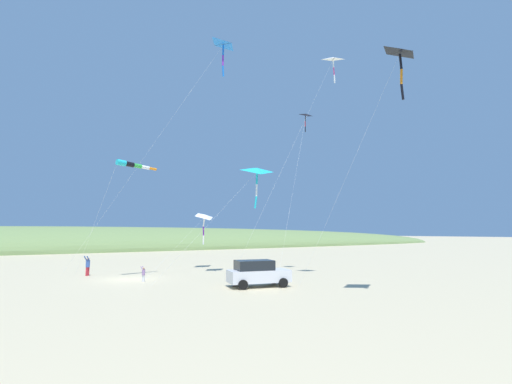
# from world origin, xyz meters

# --- Properties ---
(ground_plane) EXTENTS (600.00, 600.00, 0.00)m
(ground_plane) POSITION_xyz_m (0.00, 0.00, 0.00)
(ground_plane) COLOR #C6B58C
(dune_ridge_grassy) EXTENTS (28.00, 240.00, 10.01)m
(dune_ridge_grassy) POSITION_xyz_m (55.00, 0.00, 0.00)
(dune_ridge_grassy) COLOR #6B844C
(dune_ridge_grassy) RESTS_ON ground_plane
(parked_car) EXTENTS (2.76, 4.59, 1.85)m
(parked_car) POSITION_xyz_m (-8.85, -6.85, 0.95)
(parked_car) COLOR silver
(parked_car) RESTS_ON ground_plane
(cooler_box) EXTENTS (0.62, 0.42, 0.42)m
(cooler_box) POSITION_xyz_m (-6.06, -7.36, 0.21)
(cooler_box) COLOR white
(cooler_box) RESTS_ON ground_plane
(person_adult_flyer) EXTENTS (0.61, 0.63, 1.75)m
(person_adult_flyer) POSITION_xyz_m (4.34, 2.66, 0.95)
(person_adult_flyer) COLOR #B72833
(person_adult_flyer) RESTS_ON ground_plane
(person_child_green_jacket) EXTENTS (0.43, 0.41, 1.20)m
(person_child_green_jacket) POSITION_xyz_m (-2.10, -0.60, 0.65)
(person_child_green_jacket) COLOR silver
(person_child_green_jacket) RESTS_ON ground_plane
(kite_delta_checkered_midright) EXTENTS (8.06, 3.12, 14.61)m
(kite_delta_checkered_midright) POSITION_xyz_m (-18.28, -10.79, 14.17)
(kite_delta_checkered_midright) COLOR black
(kite_delta_checkered_midright) RESTS_ON ground_plane
(kite_delta_orange_high_right) EXTENTS (3.36, 9.15, 18.40)m
(kite_delta_orange_high_right) POSITION_xyz_m (-9.86, -13.58, 18.06)
(kite_delta_orange_high_right) COLOR white
(kite_delta_orange_high_right) RESTS_ON ground_plane
(kite_delta_white_trailing) EXTENTS (3.26, 8.53, 9.11)m
(kite_delta_white_trailing) POSITION_xyz_m (-7.12, -7.88, 8.58)
(kite_delta_white_trailing) COLOR #1EB7C6
(kite_delta_white_trailing) RESTS_ON ground_plane
(kite_delta_small_distant) EXTENTS (4.20, 6.70, 15.44)m
(kite_delta_small_distant) POSITION_xyz_m (-4.43, -15.04, 15.06)
(kite_delta_small_distant) COLOR black
(kite_delta_small_distant) RESTS_ON ground_plane
(kite_windsock_purple_drifting) EXTENTS (5.72, 5.73, 9.78)m
(kite_windsock_purple_drifting) POSITION_xyz_m (0.15, 0.12, 9.48)
(kite_windsock_purple_drifting) COLOR #1EB7C6
(kite_windsock_purple_drifting) RESTS_ON ground_plane
(kite_delta_blue_topmost) EXTENTS (6.58, 8.71, 5.97)m
(kite_delta_blue_topmost) POSITION_xyz_m (5.01, -8.65, 5.44)
(kite_delta_blue_topmost) COLOR white
(kite_delta_blue_topmost) RESTS_ON ground_plane
(kite_delta_red_high_left) EXTENTS (10.07, 11.89, 19.86)m
(kite_delta_red_high_left) POSITION_xyz_m (-5.00, -5.84, 19.48)
(kite_delta_red_high_left) COLOR blue
(kite_delta_red_high_left) RESTS_ON ground_plane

